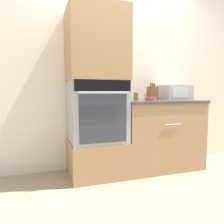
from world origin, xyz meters
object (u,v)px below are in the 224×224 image
(condiment_jar_far, at_px, (135,96))
(condiment_jar_back, at_px, (136,97))
(condiment_jar_near, at_px, (146,97))
(wall_oven, at_px, (97,111))
(microwave, at_px, (175,93))
(condiment_jar_mid, at_px, (151,96))
(bowl, at_px, (151,99))
(knife_block, at_px, (152,93))

(condiment_jar_far, relative_size, condiment_jar_back, 1.09)
(condiment_jar_near, relative_size, condiment_jar_far, 0.87)
(wall_oven, xyz_separation_m, condiment_jar_far, (0.61, 0.23, 0.17))
(condiment_jar_far, bearing_deg, condiment_jar_near, 3.72)
(microwave, relative_size, condiment_jar_mid, 3.45)
(wall_oven, bearing_deg, condiment_jar_far, 20.33)
(bowl, bearing_deg, condiment_jar_back, 146.86)
(microwave, distance_m, condiment_jar_far, 0.59)
(condiment_jar_back, bearing_deg, bowl, -33.14)
(microwave, bearing_deg, condiment_jar_far, 169.63)
(condiment_jar_mid, bearing_deg, bowl, -119.79)
(microwave, relative_size, knife_block, 1.74)
(knife_block, bearing_deg, microwave, 11.01)
(knife_block, distance_m, condiment_jar_back, 0.27)
(microwave, distance_m, condiment_jar_mid, 0.35)
(microwave, relative_size, bowl, 2.78)
(bowl, relative_size, condiment_jar_far, 1.37)
(condiment_jar_near, bearing_deg, condiment_jar_mid, -25.06)
(knife_block, bearing_deg, condiment_jar_near, 90.23)
(wall_oven, xyz_separation_m, knife_block, (0.78, 0.04, 0.21))
(condiment_jar_back, bearing_deg, condiment_jar_mid, 32.68)
(wall_oven, height_order, condiment_jar_back, wall_oven)
(condiment_jar_mid, height_order, condiment_jar_back, condiment_jar_mid)
(wall_oven, height_order, bowl, wall_oven)
(wall_oven, distance_m, condiment_jar_far, 0.68)
(microwave, xyz_separation_m, knife_block, (-0.40, -0.08, -0.01))
(knife_block, distance_m, bowl, 0.19)
(wall_oven, bearing_deg, bowl, -8.65)
(condiment_jar_far, bearing_deg, wall_oven, -159.67)
(wall_oven, distance_m, condiment_jar_near, 0.83)
(condiment_jar_back, bearing_deg, knife_block, 10.55)
(knife_block, height_order, condiment_jar_back, knife_block)
(microwave, height_order, condiment_jar_near, microwave)
(knife_block, xyz_separation_m, bowl, (-0.11, -0.15, -0.07))
(wall_oven, distance_m, microwave, 1.21)
(microwave, bearing_deg, bowl, -156.25)
(bowl, height_order, condiment_jar_mid, condiment_jar_mid)
(bowl, distance_m, condiment_jar_near, 0.36)
(wall_oven, bearing_deg, condiment_jar_near, 16.94)
(microwave, height_order, knife_block, knife_block)
(wall_oven, distance_m, condiment_jar_back, 0.55)
(wall_oven, distance_m, bowl, 0.70)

